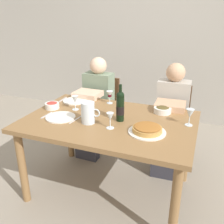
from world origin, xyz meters
name	(u,v)px	position (x,y,z in m)	size (l,w,h in m)	color
ground_plane	(110,189)	(0.00, 0.00, 0.00)	(8.00, 8.00, 0.00)	gray
back_wall	(160,29)	(0.00, 2.08, 1.40)	(8.00, 0.10, 2.80)	#B2ADA3
dining_table	(109,129)	(0.00, 0.00, 0.67)	(1.50, 1.00, 0.76)	olive
wine_bottle	(120,106)	(0.10, 0.02, 0.90)	(0.07, 0.07, 0.33)	black
water_pitcher	(88,114)	(-0.14, -0.13, 0.84)	(0.17, 0.12, 0.19)	silver
baked_tart	(147,129)	(0.38, -0.13, 0.79)	(0.30, 0.30, 0.06)	white
salad_bowl	(52,105)	(-0.63, 0.05, 0.79)	(0.14, 0.14, 0.07)	white
olive_bowl	(163,109)	(0.41, 0.33, 0.79)	(0.16, 0.16, 0.06)	white
wine_glass_left_diner	(75,100)	(-0.40, 0.11, 0.86)	(0.06, 0.06, 0.14)	silver
wine_glass_right_diner	(110,118)	(0.07, -0.16, 0.85)	(0.06, 0.06, 0.14)	silver
wine_glass_centre	(110,95)	(-0.15, 0.40, 0.85)	(0.07, 0.07, 0.13)	silver
wine_glass_spare	(190,114)	(0.67, 0.13, 0.86)	(0.07, 0.07, 0.14)	silver
dinner_plate_left_setting	(75,101)	(-0.52, 0.32, 0.77)	(0.25, 0.25, 0.01)	white
dinner_plate_right_setting	(61,117)	(-0.42, -0.12, 0.77)	(0.27, 0.27, 0.01)	white
fork_left_setting	(63,99)	(-0.67, 0.32, 0.76)	(0.16, 0.01, 0.01)	silver
knife_left_setting	(88,103)	(-0.37, 0.32, 0.76)	(0.18, 0.01, 0.01)	silver
knife_right_setting	(75,120)	(-0.27, -0.12, 0.76)	(0.18, 0.01, 0.01)	silver
spoon_right_setting	(47,115)	(-0.57, -0.12, 0.76)	(0.16, 0.01, 0.01)	silver
chair_left	(103,107)	(-0.45, 0.91, 0.50)	(0.41, 0.41, 0.87)	brown
diner_left	(95,104)	(-0.45, 0.67, 0.62)	(0.35, 0.51, 1.16)	gray
chair_right	(172,118)	(0.45, 0.87, 0.50)	(0.41, 0.41, 0.87)	brown
diner_right	(171,116)	(0.45, 0.64, 0.62)	(0.35, 0.51, 1.16)	#B7B2A8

